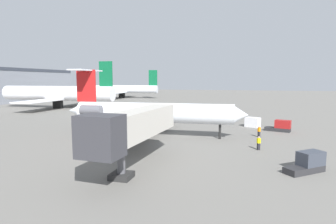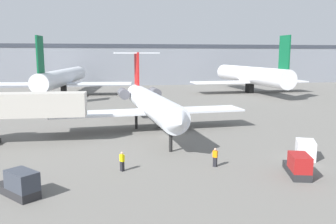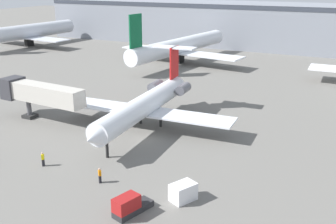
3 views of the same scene
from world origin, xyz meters
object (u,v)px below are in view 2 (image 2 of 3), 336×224
Objects in this scene: regional_jet at (150,103)px; ground_crew_marshaller at (122,161)px; parked_airliner_centre at (250,75)px; parked_airliner_west_mid at (63,78)px; baggage_tug_trailing at (20,185)px; jet_bridge at (7,106)px; ground_crew_loader at (215,157)px; cargo_container_uld at (305,150)px; baggage_tug_lead at (298,166)px.

ground_crew_marshaller is (-4.66, -15.83, -2.77)m from regional_jet.
regional_jet is at bearing -128.45° from parked_airliner_centre.
ground_crew_marshaller is 0.05× the size of parked_airliner_centre.
parked_airliner_west_mid reaches higher than ground_crew_marshaller.
parked_airliner_west_mid reaches higher than baggage_tug_trailing.
ground_crew_loader is (19.65, -12.05, -3.37)m from jet_bridge.
ground_crew_loader is 62.95m from parked_airliner_centre.
cargo_container_uld is 0.07× the size of parked_airliner_west_mid.
baggage_tug_lead is at bearing -110.58° from parked_airliner_centre.
regional_jet is 16.80m from ground_crew_loader.
baggage_tug_lead is at bearing -127.87° from cargo_container_uld.
regional_jet reaches higher than ground_crew_loader.
ground_crew_marshaller is 60.10m from parked_airliner_west_mid.
parked_airliner_west_mid is 1.08× the size of parked_airliner_centre.
jet_bridge is 16.77m from ground_crew_marshaller.
baggage_tug_trailing is (-12.00, -19.88, -2.79)m from regional_jet.
regional_jet is at bearing 58.89° from baggage_tug_trailing.
parked_airliner_centre is (36.36, 55.76, 3.60)m from ground_crew_marshaller.
ground_crew_marshaller is 0.58× the size of cargo_container_uld.
baggage_tug_trailing is (4.22, -15.72, -3.39)m from jet_bridge.
ground_crew_loader is 62.33m from parked_airliner_west_mid.
ground_crew_marshaller is 14.48m from baggage_tug_lead.
jet_bridge is 5.13× the size of cargo_container_uld.
ground_crew_loader is 0.04× the size of parked_airliner_west_mid.
ground_crew_marshaller is (11.56, -11.67, -3.37)m from jet_bridge.
baggage_tug_lead is at bearing -69.14° from parked_airliner_west_mid.
baggage_tug_lead is 67.64m from parked_airliner_west_mid.
parked_airliner_centre is (28.26, 56.13, 3.60)m from ground_crew_loader.
cargo_container_uld reaches higher than ground_crew_loader.
baggage_tug_trailing is at bearing -126.16° from parked_airliner_centre.
ground_crew_loader is at bearing -175.51° from cargo_container_uld.
baggage_tug_trailing is 0.10× the size of parked_airliner_west_mid.
baggage_tug_lead is (9.26, -19.83, -2.79)m from regional_jet.
parked_airliner_west_mid is 46.62m from parked_airliner_centre.
parked_airliner_centre reaches higher than baggage_tug_trailing.
cargo_container_uld is (28.85, -11.32, -3.36)m from jet_bridge.
parked_airliner_centre reaches higher than cargo_container_uld.
parked_airliner_west_mid reaches higher than regional_jet.
ground_crew_loader is 15.86m from baggage_tug_trailing.
ground_crew_marshaller is at bearing -106.40° from regional_jet.
baggage_tug_trailing is (-7.34, -4.04, -0.02)m from ground_crew_marshaller.
ground_crew_marshaller and ground_crew_loader have the same top height.
cargo_container_uld is (12.64, -15.48, -2.75)m from regional_jet.
baggage_tug_trailing is at bearing -151.14° from ground_crew_marshaller.
parked_airliner_west_mid is (-27.43, 58.79, 3.36)m from cargo_container_uld.
cargo_container_uld is (17.30, 0.35, 0.01)m from ground_crew_marshaller.
jet_bridge is (-16.22, -4.16, 0.60)m from regional_jet.
parked_airliner_west_mid reaches higher than cargo_container_uld.
jet_bridge is 30.10m from baggage_tug_lead.
baggage_tug_lead is at bearing -31.84° from ground_crew_loader.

